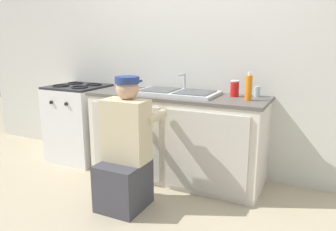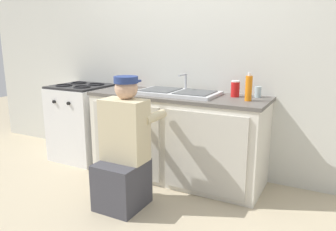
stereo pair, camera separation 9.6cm
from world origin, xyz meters
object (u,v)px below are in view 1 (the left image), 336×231
object	(u,v)px
plumber_person	(125,154)
spice_bottle_red	(133,83)
water_glass	(257,92)
coffee_mug	(123,85)
stove_range	(80,122)
soda_cup_red	(235,89)
sink_double_basin	(177,92)
soap_bottle_orange	(249,88)

from	to	relation	value
plumber_person	spice_bottle_red	size ratio (longest dim) A/B	10.52
water_glass	coffee_mug	xyz separation A→B (m)	(-1.41, -0.14, -0.00)
coffee_mug	spice_bottle_red	xyz separation A→B (m)	(0.03, 0.15, 0.00)
stove_range	soda_cup_red	world-z (taller)	soda_cup_red
sink_double_basin	stove_range	distance (m)	1.33
stove_range	plumber_person	size ratio (longest dim) A/B	0.81
sink_double_basin	spice_bottle_red	bearing A→B (deg)	162.59
coffee_mug	spice_bottle_red	size ratio (longest dim) A/B	1.20
sink_double_basin	stove_range	bearing A→B (deg)	-179.90
soap_bottle_orange	coffee_mug	xyz separation A→B (m)	(-1.37, 0.08, -0.07)
stove_range	plumber_person	bearing A→B (deg)	-33.18
plumber_person	spice_bottle_red	distance (m)	1.16
sink_double_basin	soap_bottle_orange	distance (m)	0.71
stove_range	soda_cup_red	bearing A→B (deg)	3.81
water_glass	coffee_mug	distance (m)	1.41
sink_double_basin	coffee_mug	distance (m)	0.67
spice_bottle_red	plumber_person	bearing A→B (deg)	-61.87
stove_range	soda_cup_red	distance (m)	1.87
soap_bottle_orange	coffee_mug	world-z (taller)	soap_bottle_orange
soap_bottle_orange	stove_range	bearing A→B (deg)	179.14
sink_double_basin	soda_cup_red	size ratio (longest dim) A/B	5.26
water_glass	spice_bottle_red	xyz separation A→B (m)	(-1.37, 0.01, 0.00)
soap_bottle_orange	soda_cup_red	distance (m)	0.22
sink_double_basin	plumber_person	xyz separation A→B (m)	(-0.14, -0.73, -0.43)
stove_range	plumber_person	xyz separation A→B (m)	(1.12, -0.73, 0.02)
soda_cup_red	spice_bottle_red	size ratio (longest dim) A/B	1.45
spice_bottle_red	soap_bottle_orange	bearing A→B (deg)	-9.78
spice_bottle_red	coffee_mug	bearing A→B (deg)	-102.30
coffee_mug	soda_cup_red	bearing A→B (deg)	3.24
plumber_person	coffee_mug	distance (m)	1.05
stove_range	soda_cup_red	size ratio (longest dim) A/B	5.87
coffee_mug	sink_double_basin	bearing A→B (deg)	-4.19
sink_double_basin	soda_cup_red	distance (m)	0.56
plumber_person	water_glass	bearing A→B (deg)	46.69
plumber_person	coffee_mug	bearing A→B (deg)	124.18
plumber_person	soda_cup_red	size ratio (longest dim) A/B	7.26
plumber_person	soda_cup_red	world-z (taller)	plumber_person
spice_bottle_red	sink_double_basin	bearing A→B (deg)	-17.41
coffee_mug	plumber_person	bearing A→B (deg)	-55.82
stove_range	coffee_mug	xyz separation A→B (m)	(0.59, 0.05, 0.48)
stove_range	water_glass	xyz separation A→B (m)	(1.99, 0.20, 0.48)
plumber_person	water_glass	world-z (taller)	plumber_person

